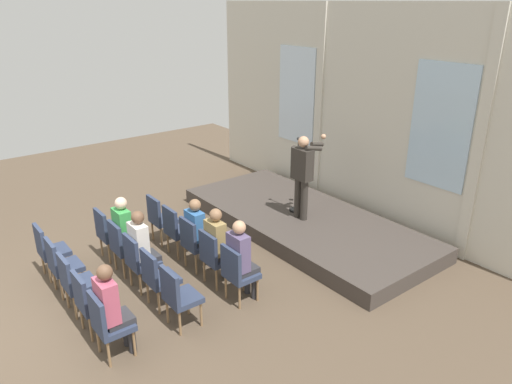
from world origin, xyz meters
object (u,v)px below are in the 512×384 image
Objects in this scene: chair_r1_c2 at (139,259)px; chair_r2_c4 at (107,322)px; chair_r1_c4 at (178,294)px; chair_r0_c1 at (176,228)px; speaker at (303,171)px; chair_r0_c3 at (214,255)px; audience_r1_c2 at (142,246)px; audience_r1_c1 at (126,231)px; chair_r2_c3 at (90,300)px; audience_r0_c4 at (241,257)px; chair_r1_c0 at (108,231)px; chair_r0_c2 at (194,241)px; audience_r2_c4 at (112,306)px; audience_r0_c2 at (198,230)px; chair_r2_c2 at (74,280)px; chair_r1_c1 at (123,244)px; chair_r0_c4 at (237,271)px; chair_r2_c0 at (49,248)px; chair_r2_c1 at (61,263)px; chair_r1_c3 at (157,275)px; chair_r0_c0 at (160,216)px; audience_r0_c3 at (218,242)px; mic_stand at (297,195)px.

chair_r1_c2 and chair_r2_c4 have the same top height.
chair_r0_c1 is at bearing 151.52° from chair_r1_c4.
speaker is 2.59m from chair_r0_c3.
chair_r1_c2 is at bearing -90.00° from audience_r1_c2.
audience_r1_c1 reaches higher than chair_r0_c3.
audience_r1_c1 reaches higher than chair_r2_c3.
chair_r1_c0 is at bearing -156.30° from audience_r0_c4.
chair_r2_c4 is (1.24, -2.02, 0.00)m from chair_r0_c2.
audience_r0_c4 reaches higher than chair_r0_c3.
chair_r0_c3 is at bearing 121.57° from chair_r1_c4.
audience_r2_c4 is at bearing -72.26° from chair_r0_c3.
audience_r0_c2 is 2.11m from chair_r2_c2.
audience_r2_c4 is (1.86, -1.94, 0.21)m from chair_r0_c1.
chair_r1_c4 is (1.20, -3.43, -0.73)m from speaker.
chair_r1_c4 is at bearing 0.00° from chair_r1_c1.
audience_r1_c1 is (0.00, -0.93, 0.22)m from chair_r0_c1.
chair_r1_c4 is 1.00× the size of chair_r2_c4.
audience_r1_c1 reaches higher than chair_r2_c2.
chair_r0_c4 is 1.00× the size of chair_r2_c0.
chair_r0_c4 and chair_r1_c1 have the same top height.
chair_r1_c0 is 1.00× the size of chair_r2_c0.
chair_r0_c2 is 1.26m from audience_r0_c4.
audience_r1_c2 is at bearing 140.87° from audience_r2_c4.
speaker reaches higher than chair_r1_c2.
speaker is 1.24× the size of audience_r0_c4.
chair_r0_c4 is at bearing 47.33° from chair_r2_c1.
audience_r1_c1 is at bearing -123.69° from chair_r0_c2.
audience_r0_c2 is at bearing 179.83° from audience_r0_c4.
speaker reaches higher than chair_r2_c3.
chair_r2_c1 is at bearing -131.56° from audience_r0_c4.
chair_r1_c0 is at bearing 180.00° from chair_r1_c3.
chair_r0_c0 and chair_r2_c2 have the same top height.
chair_r0_c0 is at bearing 140.87° from chair_r2_c4.
audience_r0_c2 reaches higher than chair_r0_c1.
chair_r2_c2 is (0.00, -2.02, 0.00)m from chair_r0_c2.
chair_r0_c0 is at bearing 123.69° from audience_r1_c1.
chair_r2_c2 is (0.62, -1.01, 0.00)m from chair_r1_c1.
speaker is 1.26× the size of audience_r0_c3.
chair_r0_c1 is 1.00× the size of chair_r1_c3.
chair_r0_c2 is at bearing 90.00° from chair_r1_c2.
mic_stand is at bearing 78.12° from chair_r2_c0.
chair_r0_c3 is 1.00× the size of chair_r1_c4.
chair_r0_c4 is 1.00× the size of chair_r2_c2.
chair_r1_c3 is at bearing -90.00° from audience_r0_c3.
chair_r1_c0 is 0.66m from audience_r1_c1.
speaker is at bearing 69.49° from chair_r1_c0.
chair_r1_c4 is (1.24, -1.01, 0.00)m from chair_r0_c2.
chair_r1_c3 is (1.24, -0.08, -0.22)m from audience_r1_c1.
mic_stand is 1.65× the size of chair_r1_c3.
chair_r1_c1 is at bearing -140.87° from chair_r0_c3.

